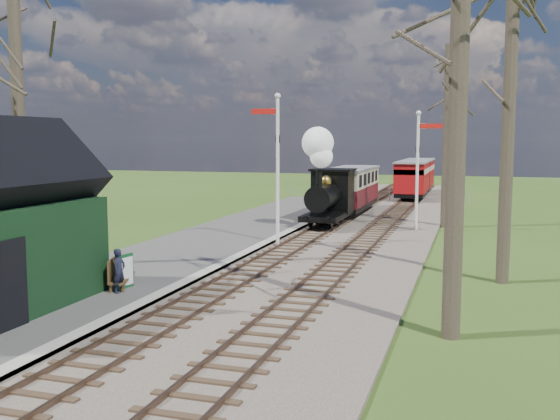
{
  "coord_description": "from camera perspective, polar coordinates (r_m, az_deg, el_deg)",
  "views": [
    {
      "loc": [
        6.9,
        -7.95,
        4.38
      ],
      "look_at": [
        -0.43,
        15.44,
        1.6
      ],
      "focal_mm": 40.0,
      "sensor_mm": 36.0,
      "label": 1
    }
  ],
  "objects": [
    {
      "name": "semaphore_near",
      "position": [
        25.16,
        -0.36,
        4.75
      ],
      "size": [
        1.22,
        0.24,
        6.22
      ],
      "color": "silver",
      "rests_on": "ground"
    },
    {
      "name": "platform",
      "position": [
        24.66,
        -7.85,
        -3.58
      ],
      "size": [
        5.0,
        44.0,
        0.2
      ],
      "primitive_type": "cube",
      "color": "#474442",
      "rests_on": "ground"
    },
    {
      "name": "bench",
      "position": [
        18.39,
        -14.59,
        -5.56
      ],
      "size": [
        0.92,
        1.59,
        0.88
      ],
      "color": "#483219",
      "rests_on": "platform"
    },
    {
      "name": "track_near",
      "position": [
        31.03,
        4.38,
        -1.48
      ],
      "size": [
        1.6,
        60.0,
        0.15
      ],
      "color": "brown",
      "rests_on": "ground"
    },
    {
      "name": "locomotive",
      "position": [
        30.59,
        4.29,
        2.34
      ],
      "size": [
        1.91,
        4.45,
        4.77
      ],
      "color": "black",
      "rests_on": "ground"
    },
    {
      "name": "sign_board",
      "position": [
        18.14,
        -14.02,
        -5.48
      ],
      "size": [
        0.2,
        0.66,
        0.97
      ],
      "color": "#0E451F",
      "rests_on": "platform"
    },
    {
      "name": "track_far",
      "position": [
        30.56,
        9.14,
        -1.66
      ],
      "size": [
        1.6,
        60.0,
        0.15
      ],
      "color": "brown",
      "rests_on": "ground"
    },
    {
      "name": "red_carriage_b",
      "position": [
        51.28,
        12.58,
        3.16
      ],
      "size": [
        2.16,
        5.35,
        2.27
      ],
      "color": "black",
      "rests_on": "ground"
    },
    {
      "name": "coping_strip",
      "position": [
        23.78,
        -2.82,
        -3.89
      ],
      "size": [
        0.4,
        44.0,
        0.21
      ],
      "primitive_type": "cube",
      "color": "#B2AD9E",
      "rests_on": "ground"
    },
    {
      "name": "ballast_bed",
      "position": [
        30.77,
        6.74,
        -1.66
      ],
      "size": [
        8.0,
        60.0,
        0.1
      ],
      "primitive_type": "cube",
      "color": "brown",
      "rests_on": "ground"
    },
    {
      "name": "fence_line",
      "position": [
        44.6,
        8.82,
        1.46
      ],
      "size": [
        12.6,
        0.08,
        1.0
      ],
      "color": "slate",
      "rests_on": "ground"
    },
    {
      "name": "ground",
      "position": [
        11.4,
        -22.67,
        -16.63
      ],
      "size": [
        140.0,
        140.0,
        0.0
      ],
      "primitive_type": "plane",
      "color": "#345119",
      "rests_on": "ground"
    },
    {
      "name": "person",
      "position": [
        17.67,
        -14.49,
        -5.4
      ],
      "size": [
        0.32,
        0.46,
        1.22
      ],
      "primitive_type": "imported",
      "rotation": [
        0.0,
        0.0,
        1.51
      ],
      "color": "black",
      "rests_on": "platform"
    },
    {
      "name": "bare_trees",
      "position": [
        18.9,
        0.25,
        8.99
      ],
      "size": [
        15.51,
        22.39,
        12.0
      ],
      "color": "#382D23",
      "rests_on": "ground"
    },
    {
      "name": "distant_hills",
      "position": [
        75.4,
        12.72,
        -9.54
      ],
      "size": [
        114.4,
        48.0,
        22.02
      ],
      "color": "#385B23",
      "rests_on": "ground"
    },
    {
      "name": "red_carriage_a",
      "position": [
        45.81,
        11.99,
        2.8
      ],
      "size": [
        2.16,
        5.35,
        2.27
      ],
      "color": "black",
      "rests_on": "ground"
    },
    {
      "name": "coach",
      "position": [
        36.55,
        6.47,
        2.06
      ],
      "size": [
        2.22,
        7.63,
        2.34
      ],
      "color": "black",
      "rests_on": "ground"
    },
    {
      "name": "semaphore_far",
      "position": [
        30.07,
        12.6,
        4.36
      ],
      "size": [
        1.22,
        0.24,
        5.72
      ],
      "color": "silver",
      "rests_on": "ground"
    }
  ]
}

